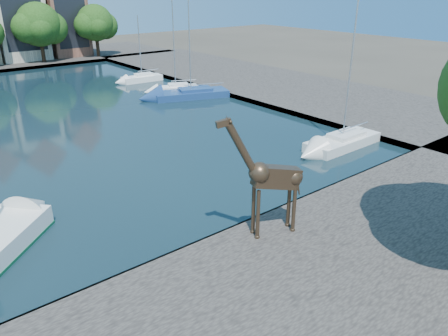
% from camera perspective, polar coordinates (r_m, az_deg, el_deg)
% --- Properties ---
extents(ground, '(160.00, 160.00, 0.00)m').
position_cam_1_polar(ground, '(19.05, -2.97, -10.49)').
color(ground, '#38332B').
rests_on(ground, ground).
extents(water_basin, '(38.00, 50.00, 0.08)m').
position_cam_1_polar(water_basin, '(39.50, -24.11, 5.58)').
color(water_basin, black).
rests_on(water_basin, ground).
extents(right_quay, '(14.00, 52.00, 0.50)m').
position_cam_1_polar(right_quay, '(51.40, 3.85, 11.40)').
color(right_quay, '#49443F').
rests_on(right_quay, ground).
extents(townhouse_east_mid, '(6.43, 9.18, 16.65)m').
position_cam_1_polar(townhouse_east_mid, '(71.23, -26.01, 18.88)').
color(townhouse_east_mid, beige).
rests_on(townhouse_east_mid, far_quay).
extents(townhouse_east_end, '(5.44, 9.18, 14.43)m').
position_cam_1_polar(townhouse_east_end, '(73.16, -20.74, 18.92)').
color(townhouse_east_end, brown).
rests_on(townhouse_east_end, far_quay).
extents(far_tree_east, '(7.54, 5.80, 7.84)m').
position_cam_1_polar(far_tree_east, '(66.54, -22.96, 16.71)').
color(far_tree_east, '#332114').
rests_on(far_tree_east, far_quay).
extents(far_tree_far_east, '(6.76, 5.20, 7.36)m').
position_cam_1_polar(far_tree_far_east, '(69.29, -16.39, 17.59)').
color(far_tree_far_east, '#332114').
rests_on(far_tree_far_east, far_quay).
extents(giraffe_statue, '(3.66, 1.55, 5.36)m').
position_cam_1_polar(giraffe_statue, '(18.06, 6.04, -1.22)').
color(giraffe_statue, '#3D2D1E').
rests_on(giraffe_statue, near_quay).
extents(sailboat_right_a, '(6.00, 2.14, 10.51)m').
position_cam_1_polar(sailboat_right_a, '(31.18, 15.24, 3.62)').
color(sailboat_right_a, silver).
rests_on(sailboat_right_a, water_basin).
extents(sailboat_right_b, '(7.68, 4.80, 9.88)m').
position_cam_1_polar(sailboat_right_b, '(43.84, -4.33, 9.80)').
color(sailboat_right_b, navy).
rests_on(sailboat_right_b, water_basin).
extents(sailboat_right_c, '(4.88, 3.26, 9.02)m').
position_cam_1_polar(sailboat_right_c, '(46.06, -6.32, 10.42)').
color(sailboat_right_c, white).
rests_on(sailboat_right_c, water_basin).
extents(sailboat_right_d, '(4.68, 1.88, 7.25)m').
position_cam_1_polar(sailboat_right_d, '(52.06, -10.68, 11.58)').
color(sailboat_right_d, white).
rests_on(sailboat_right_d, water_basin).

